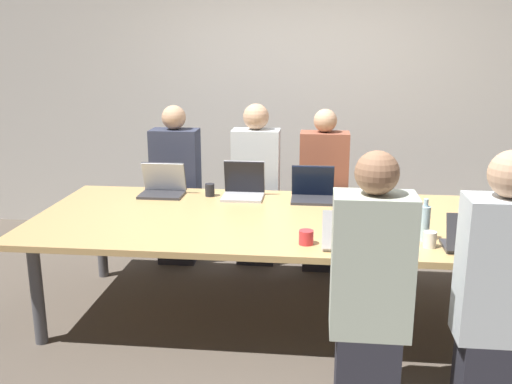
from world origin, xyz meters
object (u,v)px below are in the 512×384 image
person_far_midleft (256,187)px  laptop_near_midright (350,237)px  laptop_far_midleft (244,187)px  stapler (356,222)px  cup_near_right (430,240)px  person_far_left (176,188)px  laptop_near_right (474,240)px  cup_near_midright (306,237)px  laptop_far_left (163,186)px  cup_far_center (346,197)px  person_far_center (323,194)px  bottle_near_right (424,223)px  person_near_right (499,294)px  person_near_midright (371,291)px  laptop_far_center (313,190)px  cup_far_midleft (210,190)px  bottle_near_midright (390,230)px

person_far_midleft → laptop_near_midright: bearing=-65.6°
laptop_far_midleft → stapler: size_ratio=2.02×
person_far_midleft → cup_near_right: person_far_midleft is taller
cup_near_right → person_far_left: 2.37m
person_far_midleft → laptop_near_right: (1.42, -1.54, 0.11)m
cup_near_midright → stapler: 0.50m
laptop_far_left → cup_far_center: laptop_far_left is taller
laptop_near_midright → stapler: laptop_near_midright is taller
person_far_midleft → person_far_center: bearing=-8.3°
laptop_far_left → bottle_near_right: bearing=-25.4°
person_near_right → person_near_midright: person_near_right is taller
person_near_right → person_far_center: 2.13m
laptop_near_right → cup_near_right: 0.24m
person_near_right → laptop_far_center: size_ratio=4.37×
bottle_near_right → person_near_midright: bearing=-119.1°
cup_far_midleft → cup_near_midright: (0.77, -1.02, -0.01)m
laptop_far_midleft → person_far_left: (-0.64, 0.44, -0.14)m
laptop_far_left → bottle_near_midright: bearing=-30.7°
cup_near_right → bottle_near_right: size_ratio=0.37×
person_far_left → person_far_center: (1.26, -0.02, -0.01)m
bottle_near_midright → person_near_midright: bearing=-105.4°
cup_far_midleft → laptop_near_right: (1.73, -1.03, 0.02)m
laptop_far_midleft → person_near_right: person_near_right is taller
person_far_midleft → cup_far_center: bearing=-39.0°
person_far_center → cup_near_midright: 1.46m
bottle_near_midright → cup_far_midleft: bearing=142.6°
laptop_far_left → person_near_midright: (1.48, -1.54, -0.13)m
cup_far_midleft → bottle_near_right: (1.47, -0.87, 0.06)m
cup_near_midright → laptop_near_right: bearing=-0.5°
laptop_far_midleft → cup_far_midleft: laptop_far_midleft is taller
cup_near_midright → cup_far_center: bearing=73.5°
laptop_far_midleft → person_far_center: 0.76m
laptop_far_left → cup_near_midright: 1.54m
laptop_far_left → cup_far_center: size_ratio=3.66×
person_near_right → cup_far_midleft: bearing=-41.4°
laptop_far_left → person_near_right: bearing=-36.0°
laptop_far_left → stapler: 1.59m
laptop_near_midright → stapler: (0.06, 0.44, -0.04)m
cup_far_midleft → person_near_midright: 1.89m
laptop_far_center → laptop_far_midleft: bearing=176.6°
cup_far_midleft → person_far_left: bearing=130.2°
laptop_far_midleft → cup_far_center: bearing=-6.9°
laptop_near_midright → cup_near_midright: size_ratio=3.79×
laptop_far_midleft → laptop_near_midright: laptop_far_midleft is taller
cup_near_right → person_far_left: size_ratio=0.07×
cup_near_right → cup_far_center: (-0.44, 0.91, -0.00)m
cup_far_midleft → stapler: bearing=-30.0°
laptop_near_midright → bottle_near_midright: bearing=-156.9°
cup_near_right → cup_far_center: cup_near_right is taller
person_far_left → person_near_midright: size_ratio=0.99×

